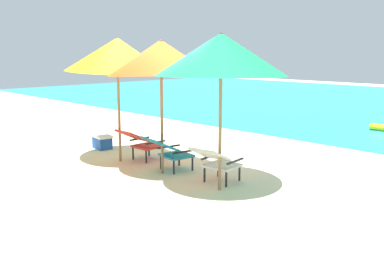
{
  "coord_description": "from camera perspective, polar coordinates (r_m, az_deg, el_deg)",
  "views": [
    {
      "loc": [
        5.81,
        -5.52,
        2.21
      ],
      "look_at": [
        0.0,
        0.2,
        0.75
      ],
      "focal_mm": 40.28,
      "sensor_mm": 36.0,
      "label": 1
    }
  ],
  "objects": [
    {
      "name": "cooler_box",
      "position": [
        10.09,
        -11.8,
        -1.78
      ],
      "size": [
        0.51,
        0.38,
        0.32
      ],
      "color": "#194CA5",
      "rests_on": "ground_plane"
    },
    {
      "name": "ground_plane",
      "position": [
        11.37,
        13.77,
        -1.35
      ],
      "size": [
        40.0,
        40.0,
        0.0
      ],
      "primitive_type": "plane",
      "color": "beige"
    },
    {
      "name": "lounge_chair_right",
      "position": [
        7.23,
        3.27,
        -4.34
      ],
      "size": [
        0.65,
        0.94,
        0.68
      ],
      "color": "silver",
      "rests_on": "ground_plane"
    },
    {
      "name": "lounge_chair_center",
      "position": [
        7.98,
        -3.11,
        -2.94
      ],
      "size": [
        0.66,
        0.94,
        0.68
      ],
      "color": "teal",
      "rests_on": "ground_plane"
    },
    {
      "name": "beach_umbrella_center",
      "position": [
        7.65,
        -4.12,
        9.22
      ],
      "size": [
        2.65,
        2.64,
        2.47
      ],
      "color": "olive",
      "rests_on": "ground_plane"
    },
    {
      "name": "lounge_chair_left",
      "position": [
        8.78,
        -6.82,
        -1.79
      ],
      "size": [
        0.55,
        0.88,
        0.68
      ],
      "color": "red",
      "rests_on": "ground_plane"
    },
    {
      "name": "beach_umbrella_right",
      "position": [
        6.69,
        3.86,
        9.67
      ],
      "size": [
        2.9,
        2.91,
        2.52
      ],
      "color": "olive",
      "rests_on": "ground_plane"
    },
    {
      "name": "beach_umbrella_left",
      "position": [
        8.63,
        -9.86,
        9.54
      ],
      "size": [
        2.7,
        2.69,
        2.51
      ],
      "color": "olive",
      "rests_on": "ground_plane"
    }
  ]
}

